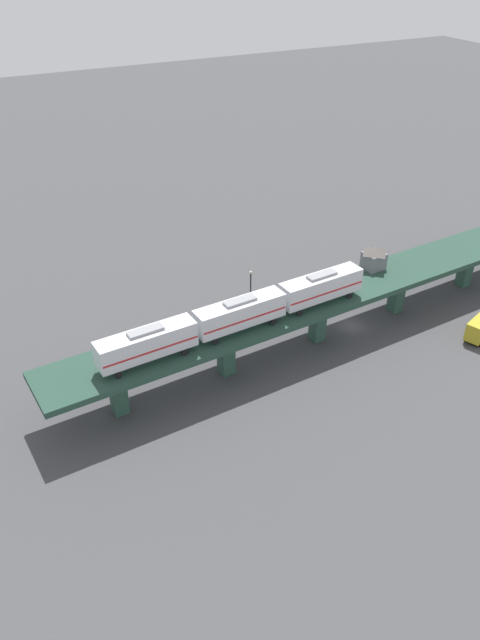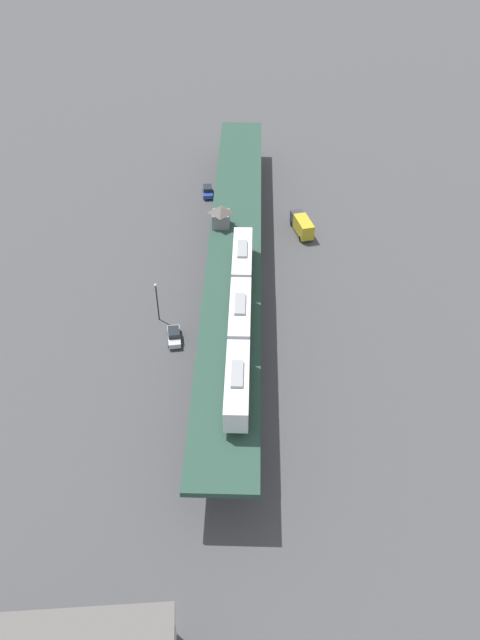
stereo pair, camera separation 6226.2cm
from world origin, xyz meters
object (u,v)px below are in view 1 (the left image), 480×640
object	(u,v)px
signal_hut	(374,257)
subway_train	(240,313)
street_car_silver	(234,323)
street_lamp	(251,288)
street_car_blue	(451,259)

from	to	relation	value
signal_hut	subway_train	bearing A→B (deg)	102.98
street_car_silver	street_lamp	bearing A→B (deg)	-54.02
subway_train	street_car_silver	world-z (taller)	subway_train
subway_train	street_car_silver	bearing A→B (deg)	-22.50
street_car_silver	street_car_blue	distance (m)	42.67
subway_train	street_lamp	distance (m)	16.93
subway_train	street_car_blue	xyz separation A→B (m)	(11.40, -46.91, -8.74)
signal_hut	street_car_silver	bearing A→B (deg)	77.78
subway_train	street_lamp	size ratio (longest dim) A/B	5.38
street_car_silver	street_car_blue	size ratio (longest dim) A/B	1.01
street_car_blue	street_car_silver	bearing A→B (deg)	91.52
signal_hut	street_car_blue	distance (m)	23.97
subway_train	street_car_blue	world-z (taller)	subway_train
street_car_silver	subway_train	bearing A→B (deg)	157.50
signal_hut	street_car_silver	world-z (taller)	signal_hut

